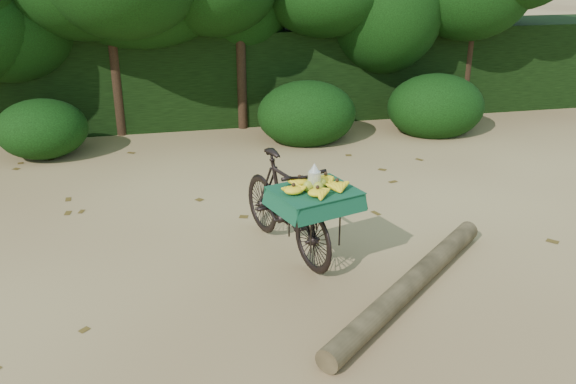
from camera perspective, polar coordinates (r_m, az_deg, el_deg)
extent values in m
plane|color=tan|center=(6.96, -1.64, -6.18)|extent=(80.00, 80.00, 0.00)
imported|color=black|center=(6.89, -0.21, -1.20)|extent=(1.08, 1.98, 1.14)
cube|color=black|center=(6.28, 2.50, 0.01)|extent=(0.54, 0.60, 0.03)
cube|color=#144C35|center=(6.27, 2.50, 0.17)|extent=(0.99, 0.90, 0.01)
ellipsoid|color=#9B9F26|center=(6.29, 3.13, 0.81)|extent=(0.11, 0.09, 0.12)
ellipsoid|color=#9B9F26|center=(6.30, 2.18, 0.87)|extent=(0.11, 0.09, 0.12)
ellipsoid|color=#9B9F26|center=(6.21, 1.89, 0.54)|extent=(0.11, 0.09, 0.12)
ellipsoid|color=#9B9F26|center=(6.20, 2.85, 0.48)|extent=(0.11, 0.09, 0.12)
cylinder|color=#EAE5C6|center=(6.24, 2.47, 1.17)|extent=(0.13, 0.13, 0.17)
cylinder|color=brown|center=(6.36, 11.43, -8.41)|extent=(2.51, 2.23, 0.23)
cube|color=black|center=(12.62, -7.25, 10.87)|extent=(26.00, 1.80, 1.80)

